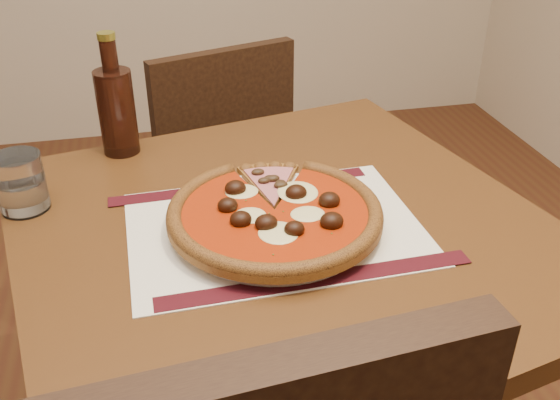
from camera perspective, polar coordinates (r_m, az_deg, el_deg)
The scene contains 8 objects.
table at distance 1.04m, azimuth 0.24°, elevation -6.83°, with size 0.95×0.95×0.75m.
chair_far at distance 1.77m, azimuth -6.17°, elevation 3.32°, with size 0.49×0.49×0.82m.
placemat at distance 0.96m, azimuth -0.47°, elevation -2.58°, with size 0.45×0.32×0.00m, color silver.
plate at distance 0.96m, azimuth -0.47°, elevation -2.08°, with size 0.29×0.29×0.02m, color white.
pizza at distance 0.95m, azimuth -0.47°, elevation -1.08°, with size 0.33×0.33×0.04m.
ham_slice at distance 1.02m, azimuth -0.45°, elevation 1.40°, with size 0.11×0.15×0.02m.
water_glass at distance 1.07m, azimuth -22.63°, elevation 1.46°, with size 0.08×0.08×0.09m, color white.
bottle at distance 1.20m, azimuth -14.74°, elevation 8.17°, with size 0.07×0.07×0.23m.
Camera 1 is at (0.77, 0.10, 1.28)m, focal length 40.00 mm.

